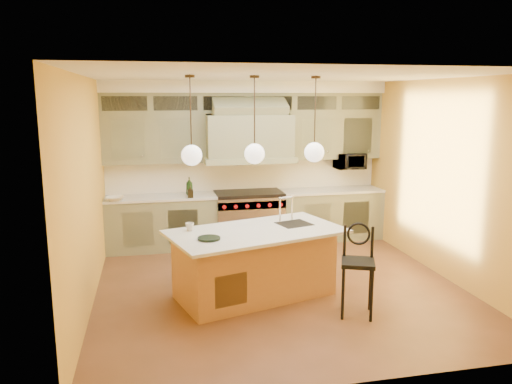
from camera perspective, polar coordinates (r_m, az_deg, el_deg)
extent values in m
plane|color=#57361D|center=(7.18, 2.57, -10.71)|extent=(5.00, 5.00, 0.00)
plane|color=white|center=(6.68, 2.78, 13.09)|extent=(5.00, 5.00, 0.00)
plane|color=gold|center=(9.20, -1.27, 3.44)|extent=(5.00, 0.00, 5.00)
plane|color=gold|center=(4.47, 10.81, -4.79)|extent=(5.00, 0.00, 5.00)
plane|color=gold|center=(6.62, -18.77, -0.08)|extent=(0.00, 5.00, 5.00)
plane|color=gold|center=(7.79, 20.76, 1.38)|extent=(0.00, 5.00, 5.00)
cube|color=gray|center=(8.91, -10.71, -3.55)|extent=(1.90, 0.65, 0.90)
cube|color=gray|center=(9.48, 8.38, -2.60)|extent=(1.90, 0.65, 0.90)
cube|color=silver|center=(8.80, -10.82, -0.59)|extent=(1.90, 0.68, 0.04)
cube|color=silver|center=(9.38, 8.46, 0.19)|extent=(1.90, 0.68, 0.04)
cube|color=white|center=(9.21, -1.24, 2.00)|extent=(5.00, 0.04, 0.56)
cube|color=gray|center=(8.81, -11.56, 6.00)|extent=(1.75, 0.35, 0.85)
cube|color=gray|center=(9.42, 8.74, 6.40)|extent=(1.75, 0.35, 0.85)
cube|color=gray|center=(8.80, -0.86, 6.38)|extent=(1.50, 0.70, 0.75)
cube|color=gray|center=(8.84, -0.85, 3.79)|extent=(1.60, 0.76, 0.10)
cube|color=#333833|center=(8.95, -1.09, 10.14)|extent=(5.00, 0.35, 0.35)
cube|color=white|center=(8.93, -1.07, 11.90)|extent=(5.00, 0.47, 0.20)
cube|color=silver|center=(9.04, -0.83, -3.14)|extent=(1.20, 0.70, 0.90)
cube|color=black|center=(8.94, -0.84, -0.15)|extent=(1.20, 0.70, 0.06)
cube|color=silver|center=(8.66, -0.43, -1.52)|extent=(1.20, 0.06, 0.14)
cube|color=#AF743E|center=(6.71, -0.16, -8.26)|extent=(2.18, 1.47, 0.88)
cube|color=silver|center=(6.54, 0.04, -4.57)|extent=(2.49, 1.78, 0.04)
cube|color=black|center=(6.88, 4.39, -3.81)|extent=(0.52, 0.48, 0.05)
cylinder|color=black|center=(6.16, 9.91, -11.39)|extent=(0.04, 0.04, 0.65)
cylinder|color=black|center=(6.17, 13.07, -11.48)|extent=(0.04, 0.04, 0.65)
cylinder|color=black|center=(6.47, 9.93, -10.28)|extent=(0.04, 0.04, 0.65)
cylinder|color=black|center=(6.48, 12.93, -10.36)|extent=(0.04, 0.04, 0.65)
cube|color=black|center=(6.20, 11.58, -7.91)|extent=(0.51, 0.51, 0.05)
torus|color=black|center=(6.27, 11.66, -4.70)|extent=(0.28, 0.14, 0.29)
imported|color=black|center=(9.52, 10.65, 3.50)|extent=(0.54, 0.37, 0.30)
imported|color=black|center=(8.77, -7.62, 0.66)|extent=(0.13, 0.13, 0.32)
imported|color=black|center=(8.56, -7.51, 0.02)|extent=(0.09, 0.10, 0.20)
imported|color=white|center=(8.57, -15.81, -0.74)|extent=(0.30, 0.30, 0.07)
imported|color=silver|center=(6.56, -7.58, -3.96)|extent=(0.12, 0.12, 0.10)
cylinder|color=#2D2319|center=(6.23, -7.58, 12.98)|extent=(0.12, 0.12, 0.03)
cylinder|color=#2D2319|center=(6.23, -7.48, 8.89)|extent=(0.02, 0.02, 0.93)
sphere|color=white|center=(6.27, -7.36, 4.19)|extent=(0.26, 0.26, 0.26)
cylinder|color=#2D2319|center=(6.35, -0.17, 13.04)|extent=(0.12, 0.12, 0.03)
cylinder|color=#2D2319|center=(6.35, -0.17, 9.02)|extent=(0.02, 0.02, 0.93)
sphere|color=white|center=(6.38, -0.17, 4.39)|extent=(0.26, 0.26, 0.26)
cylinder|color=#2D2319|center=(6.56, 6.86, 12.89)|extent=(0.12, 0.12, 0.03)
cylinder|color=#2D2319|center=(6.56, 6.77, 9.00)|extent=(0.02, 0.02, 0.93)
sphere|color=white|center=(6.59, 6.67, 4.53)|extent=(0.26, 0.26, 0.26)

